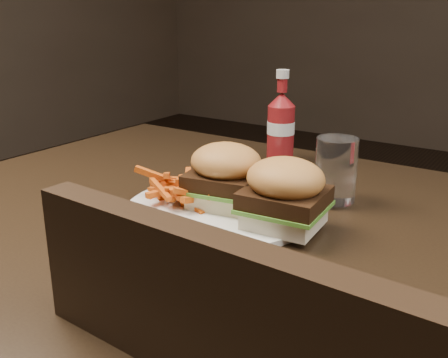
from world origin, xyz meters
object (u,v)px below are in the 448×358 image
Objects in this scene: dining_table at (269,239)px; ketchup_bottle at (281,133)px; tumbler at (336,170)px; plate at (220,209)px.

dining_table is 0.33m from ketchup_bottle.
ketchup_bottle is 0.23m from tumbler.
dining_table is 11.48× the size of ketchup_bottle.
ketchup_bottle reaches higher than dining_table.
tumbler is (0.18, -0.15, -0.01)m from ketchup_bottle.
dining_table is 4.25× the size of plate.
plate is 2.84× the size of tumbler.
ketchup_bottle is at bearing 100.34° from plate.
dining_table is at bearing -64.23° from ketchup_bottle.
plate is at bearing -133.64° from tumbler.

